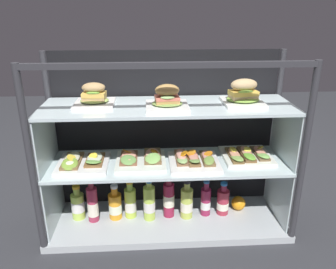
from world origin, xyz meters
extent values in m
cube|color=#2F3035|center=(0.00, 0.00, -0.01)|extent=(6.00, 6.00, 0.02)
cube|color=#B2B9BE|center=(0.00, 0.00, 0.02)|extent=(1.29, 0.42, 0.04)
cylinder|color=#333338|center=(-0.63, -0.19, 0.47)|extent=(0.03, 0.03, 0.94)
cylinder|color=#333338|center=(0.63, -0.19, 0.47)|extent=(0.03, 0.03, 0.94)
cylinder|color=#333338|center=(-0.63, 0.19, 0.47)|extent=(0.03, 0.03, 0.94)
cylinder|color=#333338|center=(0.63, 0.19, 0.47)|extent=(0.03, 0.03, 0.94)
cube|color=#333338|center=(0.00, -0.19, 0.92)|extent=(1.26, 0.03, 0.03)
cube|color=black|center=(0.00, 0.20, 0.49)|extent=(1.23, 0.01, 0.90)
cube|color=silver|center=(-0.61, 0.00, 0.21)|extent=(0.01, 0.35, 0.33)
cube|color=silver|center=(0.61, 0.00, 0.21)|extent=(0.01, 0.35, 0.33)
cube|color=silver|center=(0.00, 0.00, 0.38)|extent=(1.24, 0.37, 0.01)
cube|color=silver|center=(-0.61, 0.00, 0.54)|extent=(0.01, 0.35, 0.29)
cube|color=silver|center=(0.61, 0.00, 0.54)|extent=(0.01, 0.35, 0.29)
cube|color=silver|center=(0.00, 0.00, 0.69)|extent=(1.24, 0.37, 0.01)
cube|color=white|center=(-0.36, 0.03, 0.70)|extent=(0.19, 0.19, 0.01)
ellipsoid|color=#9DBB5B|center=(-0.36, 0.03, 0.72)|extent=(0.14, 0.12, 0.02)
cube|color=tan|center=(-0.36, 0.03, 0.73)|extent=(0.11, 0.08, 0.02)
cube|color=#ECBE55|center=(-0.36, 0.03, 0.75)|extent=(0.12, 0.08, 0.02)
ellipsoid|color=#77AE3D|center=(-0.36, 0.00, 0.76)|extent=(0.07, 0.03, 0.01)
ellipsoid|color=tan|center=(-0.36, 0.03, 0.78)|extent=(0.12, 0.08, 0.05)
cube|color=white|center=(-0.01, -0.05, 0.70)|extent=(0.20, 0.20, 0.02)
ellipsoid|color=#7D9F4E|center=(-0.01, -0.05, 0.72)|extent=(0.15, 0.12, 0.01)
cube|color=tan|center=(-0.01, -0.05, 0.73)|extent=(0.12, 0.09, 0.02)
cube|color=#E3775F|center=(-0.01, -0.05, 0.75)|extent=(0.12, 0.09, 0.01)
ellipsoid|color=#91B96C|center=(-0.01, -0.08, 0.76)|extent=(0.07, 0.03, 0.02)
ellipsoid|color=#A98246|center=(-0.01, -0.05, 0.78)|extent=(0.12, 0.09, 0.06)
cube|color=white|center=(0.37, 0.00, 0.71)|extent=(0.20, 0.20, 0.02)
ellipsoid|color=#89B94A|center=(0.37, 0.00, 0.72)|extent=(0.16, 0.14, 0.02)
cube|color=#E5BF84|center=(0.37, 0.00, 0.73)|extent=(0.14, 0.10, 0.02)
cube|color=#E9BF4C|center=(0.37, 0.00, 0.75)|extent=(0.14, 0.10, 0.02)
ellipsoid|color=#7CA83D|center=(0.37, -0.04, 0.77)|extent=(0.08, 0.04, 0.02)
ellipsoid|color=tan|center=(0.37, 0.00, 0.79)|extent=(0.15, 0.10, 0.06)
cube|color=white|center=(-0.44, -0.01, 0.40)|extent=(0.26, 0.25, 0.02)
cube|color=brown|center=(-0.49, -0.01, 0.41)|extent=(0.09, 0.20, 0.01)
ellipsoid|color=#7DA339|center=(-0.49, -0.07, 0.43)|extent=(0.08, 0.10, 0.04)
ellipsoid|color=#F5EEC7|center=(-0.49, -0.01, 0.43)|extent=(0.08, 0.16, 0.02)
cylinder|color=yellow|center=(-0.49, -0.03, 0.44)|extent=(0.06, 0.06, 0.03)
cube|color=brown|center=(-0.38, 0.00, 0.41)|extent=(0.09, 0.17, 0.01)
ellipsoid|color=#7BB454|center=(-0.38, -0.05, 0.42)|extent=(0.10, 0.10, 0.04)
ellipsoid|color=silver|center=(-0.38, 0.00, 0.43)|extent=(0.08, 0.13, 0.02)
cylinder|color=yellow|center=(-0.38, -0.01, 0.44)|extent=(0.06, 0.06, 0.03)
cube|color=white|center=(-0.14, 0.00, 0.40)|extent=(0.26, 0.25, 0.02)
cube|color=brown|center=(-0.20, 0.01, 0.41)|extent=(0.09, 0.17, 0.01)
ellipsoid|color=#72A352|center=(-0.20, -0.04, 0.42)|extent=(0.10, 0.10, 0.03)
ellipsoid|color=#F4A387|center=(-0.20, 0.01, 0.43)|extent=(0.08, 0.14, 0.02)
cylinder|color=orange|center=(-0.21, 0.04, 0.44)|extent=(0.07, 0.07, 0.03)
cube|color=brown|center=(-0.08, 0.03, 0.41)|extent=(0.09, 0.19, 0.01)
ellipsoid|color=#8CC462|center=(-0.08, -0.03, 0.42)|extent=(0.10, 0.11, 0.04)
ellipsoid|color=#EBA98C|center=(-0.08, 0.03, 0.43)|extent=(0.08, 0.15, 0.01)
cylinder|color=orange|center=(-0.07, 0.04, 0.43)|extent=(0.05, 0.05, 0.02)
cube|color=white|center=(0.13, -0.03, 0.40)|extent=(0.26, 0.25, 0.02)
cube|color=brown|center=(0.07, 0.00, 0.41)|extent=(0.06, 0.18, 0.01)
ellipsoid|color=#99C271|center=(0.07, -0.06, 0.43)|extent=(0.05, 0.09, 0.02)
ellipsoid|color=#F5A790|center=(0.07, 0.00, 0.43)|extent=(0.05, 0.15, 0.02)
cylinder|color=orange|center=(0.08, -0.02, 0.44)|extent=(0.05, 0.05, 0.03)
cube|color=brown|center=(0.13, -0.01, 0.41)|extent=(0.06, 0.19, 0.01)
ellipsoid|color=#7FA653|center=(0.13, -0.07, 0.42)|extent=(0.06, 0.10, 0.04)
ellipsoid|color=#E4957F|center=(0.13, -0.01, 0.43)|extent=(0.05, 0.15, 0.02)
cylinder|color=orange|center=(0.12, 0.00, 0.44)|extent=(0.06, 0.06, 0.02)
cube|color=brown|center=(0.20, -0.02, 0.41)|extent=(0.06, 0.17, 0.02)
ellipsoid|color=#799A45|center=(0.20, -0.07, 0.43)|extent=(0.07, 0.10, 0.03)
ellipsoid|color=#EF9F8F|center=(0.20, -0.02, 0.43)|extent=(0.05, 0.14, 0.02)
cylinder|color=orange|center=(0.21, -0.02, 0.44)|extent=(0.05, 0.05, 0.02)
cube|color=white|center=(0.43, 0.03, 0.40)|extent=(0.26, 0.25, 0.02)
cube|color=brown|center=(0.35, 0.01, 0.41)|extent=(0.06, 0.20, 0.01)
ellipsoid|color=#91BA58|center=(0.35, -0.05, 0.42)|extent=(0.07, 0.11, 0.03)
ellipsoid|color=#EDA27A|center=(0.35, 0.01, 0.42)|extent=(0.05, 0.16, 0.01)
cylinder|color=yellow|center=(0.35, 0.03, 0.43)|extent=(0.06, 0.06, 0.02)
cube|color=brown|center=(0.42, 0.01, 0.41)|extent=(0.06, 0.19, 0.02)
ellipsoid|color=#6FB239|center=(0.42, -0.04, 0.43)|extent=(0.07, 0.10, 0.02)
ellipsoid|color=#E4A07C|center=(0.42, 0.01, 0.43)|extent=(0.05, 0.15, 0.01)
cylinder|color=#F7DE47|center=(0.42, 0.02, 0.44)|extent=(0.04, 0.04, 0.02)
cube|color=brown|center=(0.50, 0.03, 0.41)|extent=(0.06, 0.18, 0.01)
ellipsoid|color=#8AC660|center=(0.50, -0.03, 0.42)|extent=(0.07, 0.10, 0.02)
ellipsoid|color=#EA997C|center=(0.50, 0.03, 0.42)|extent=(0.05, 0.15, 0.01)
cylinder|color=yellow|center=(0.50, 0.05, 0.43)|extent=(0.05, 0.05, 0.02)
cylinder|color=#B5D452|center=(-0.50, 0.04, 0.11)|extent=(0.07, 0.07, 0.15)
cylinder|color=silver|center=(-0.50, 0.04, 0.11)|extent=(0.07, 0.07, 0.06)
cylinder|color=#B7D454|center=(-0.50, 0.04, 0.21)|extent=(0.04, 0.04, 0.04)
cylinder|color=gold|center=(-0.50, 0.04, 0.23)|extent=(0.04, 0.04, 0.01)
cylinder|color=#9D2A45|center=(-0.41, 0.01, 0.14)|extent=(0.06, 0.06, 0.20)
cylinder|color=silver|center=(-0.41, 0.01, 0.11)|extent=(0.06, 0.06, 0.08)
cylinder|color=#952A3F|center=(-0.41, 0.01, 0.26)|extent=(0.03, 0.03, 0.04)
cylinder|color=black|center=(-0.41, 0.01, 0.29)|extent=(0.03, 0.03, 0.02)
cylinder|color=orange|center=(-0.29, 0.03, 0.11)|extent=(0.07, 0.07, 0.15)
cylinder|color=#E8EFCE|center=(-0.29, 0.03, 0.10)|extent=(0.07, 0.07, 0.05)
cylinder|color=orange|center=(-0.29, 0.03, 0.21)|extent=(0.04, 0.04, 0.04)
cylinder|color=white|center=(-0.29, 0.03, 0.24)|extent=(0.04, 0.04, 0.01)
cylinder|color=#BED847|center=(-0.21, 0.04, 0.12)|extent=(0.06, 0.06, 0.17)
cylinder|color=silver|center=(-0.21, 0.04, 0.11)|extent=(0.07, 0.07, 0.06)
cylinder|color=#AFD651|center=(-0.21, 0.04, 0.23)|extent=(0.03, 0.03, 0.04)
cylinder|color=gold|center=(-0.21, 0.04, 0.25)|extent=(0.04, 0.04, 0.01)
cylinder|color=#B5D54D|center=(-0.10, 0.01, 0.14)|extent=(0.06, 0.06, 0.20)
cylinder|color=silver|center=(-0.10, 0.01, 0.12)|extent=(0.07, 0.07, 0.06)
cylinder|color=#B9D553|center=(-0.10, 0.01, 0.25)|extent=(0.03, 0.03, 0.03)
cylinder|color=teal|center=(-0.10, 0.01, 0.27)|extent=(0.03, 0.03, 0.01)
cylinder|color=maroon|center=(0.01, 0.03, 0.14)|extent=(0.06, 0.06, 0.20)
cylinder|color=#EEE7CC|center=(0.01, 0.03, 0.14)|extent=(0.06, 0.06, 0.07)
cylinder|color=#942C40|center=(0.01, 0.03, 0.26)|extent=(0.03, 0.03, 0.04)
cylinder|color=gold|center=(0.01, 0.03, 0.28)|extent=(0.04, 0.04, 0.01)
cylinder|color=#BAC94F|center=(0.10, 0.01, 0.12)|extent=(0.07, 0.07, 0.17)
cylinder|color=white|center=(0.10, 0.01, 0.11)|extent=(0.07, 0.07, 0.06)
cylinder|color=#B8C852|center=(0.10, 0.01, 0.23)|extent=(0.03, 0.03, 0.04)
cylinder|color=black|center=(0.10, 0.01, 0.26)|extent=(0.04, 0.04, 0.01)
cylinder|color=#911F45|center=(0.22, 0.03, 0.12)|extent=(0.06, 0.06, 0.16)
cylinder|color=white|center=(0.22, 0.03, 0.10)|extent=(0.06, 0.06, 0.05)
cylinder|color=#92274C|center=(0.22, 0.03, 0.22)|extent=(0.03, 0.03, 0.04)
cylinder|color=#306EAF|center=(0.22, 0.03, 0.25)|extent=(0.03, 0.03, 0.01)
cylinder|color=#A1293A|center=(0.31, 0.03, 0.11)|extent=(0.07, 0.07, 0.14)
cylinder|color=#ECE8CE|center=(0.31, 0.03, 0.09)|extent=(0.07, 0.07, 0.04)
cylinder|color=#992440|center=(0.31, 0.03, 0.20)|extent=(0.03, 0.03, 0.04)
cylinder|color=#276FB9|center=(0.31, 0.03, 0.23)|extent=(0.04, 0.04, 0.01)
sphere|color=orange|center=(0.42, 0.06, 0.08)|extent=(0.08, 0.08, 0.08)
camera|label=1|loc=(-0.10, -1.59, 1.15)|focal=35.96mm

